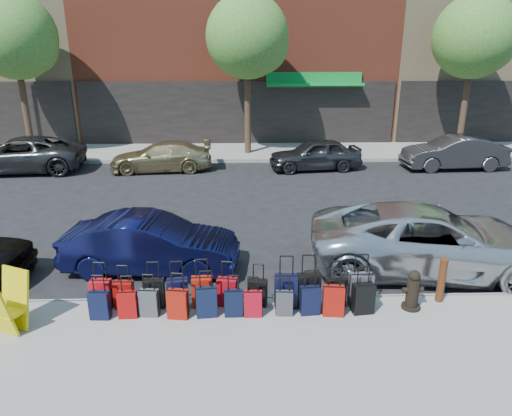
{
  "coord_description": "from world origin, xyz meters",
  "views": [
    {
      "loc": [
        0.27,
        -12.67,
        4.91
      ],
      "look_at": [
        0.59,
        -1.5,
        1.05
      ],
      "focal_mm": 32.0,
      "sensor_mm": 36.0,
      "label": 1
    }
  ],
  "objects_px": {
    "car_near_2": "(430,240)",
    "car_far_2": "(315,154)",
    "tree_left": "(17,39)",
    "tree_right": "(477,39)",
    "suitcase_front_5": "(227,292)",
    "car_near_1": "(151,244)",
    "fire_hydrant": "(413,291)",
    "car_far_0": "(19,155)",
    "car_far_3": "(454,153)",
    "tree_center": "(250,39)",
    "car_far_1": "(161,156)",
    "bollard": "(442,280)",
    "display_rack": "(6,304)"
  },
  "relations": [
    {
      "from": "car_near_2",
      "to": "car_far_2",
      "type": "height_order",
      "value": "car_near_2"
    },
    {
      "from": "tree_left",
      "to": "tree_right",
      "type": "xyz_separation_m",
      "value": [
        21.0,
        0.0,
        0.0
      ]
    },
    {
      "from": "suitcase_front_5",
      "to": "tree_left",
      "type": "bearing_deg",
      "value": 134.2
    },
    {
      "from": "tree_right",
      "to": "car_near_1",
      "type": "height_order",
      "value": "tree_right"
    },
    {
      "from": "fire_hydrant",
      "to": "car_far_2",
      "type": "height_order",
      "value": "car_far_2"
    },
    {
      "from": "tree_left",
      "to": "fire_hydrant",
      "type": "distance_m",
      "value": 20.3
    },
    {
      "from": "car_far_0",
      "to": "suitcase_front_5",
      "type": "bearing_deg",
      "value": 33.87
    },
    {
      "from": "tree_right",
      "to": "car_far_2",
      "type": "xyz_separation_m",
      "value": [
        -7.78,
        -2.91,
        -4.74
      ]
    },
    {
      "from": "tree_right",
      "to": "suitcase_front_5",
      "type": "bearing_deg",
      "value": -128.19
    },
    {
      "from": "fire_hydrant",
      "to": "car_far_0",
      "type": "bearing_deg",
      "value": 133.37
    },
    {
      "from": "suitcase_front_5",
      "to": "car_near_2",
      "type": "distance_m",
      "value": 4.96
    },
    {
      "from": "car_far_3",
      "to": "car_far_0",
      "type": "bearing_deg",
      "value": -92.53
    },
    {
      "from": "tree_center",
      "to": "car_near_2",
      "type": "distance_m",
      "value": 13.95
    },
    {
      "from": "car_far_1",
      "to": "bollard",
      "type": "bearing_deg",
      "value": 28.72
    },
    {
      "from": "car_far_2",
      "to": "car_far_3",
      "type": "height_order",
      "value": "car_far_3"
    },
    {
      "from": "fire_hydrant",
      "to": "car_far_0",
      "type": "height_order",
      "value": "car_far_0"
    },
    {
      "from": "tree_left",
      "to": "suitcase_front_5",
      "type": "relative_size",
      "value": 7.89
    },
    {
      "from": "car_far_1",
      "to": "display_rack",
      "type": "bearing_deg",
      "value": -7.83
    },
    {
      "from": "bollard",
      "to": "car_far_3",
      "type": "relative_size",
      "value": 0.21
    },
    {
      "from": "tree_right",
      "to": "car_near_2",
      "type": "height_order",
      "value": "tree_right"
    },
    {
      "from": "fire_hydrant",
      "to": "bollard",
      "type": "distance_m",
      "value": 0.71
    },
    {
      "from": "tree_center",
      "to": "bollard",
      "type": "relative_size",
      "value": 7.86
    },
    {
      "from": "suitcase_front_5",
      "to": "car_far_3",
      "type": "distance_m",
      "value": 14.74
    },
    {
      "from": "display_rack",
      "to": "fire_hydrant",
      "type": "bearing_deg",
      "value": 28.37
    },
    {
      "from": "tree_center",
      "to": "suitcase_front_5",
      "type": "distance_m",
      "value": 15.11
    },
    {
      "from": "car_far_3",
      "to": "tree_left",
      "type": "bearing_deg",
      "value": -101.15
    },
    {
      "from": "tree_center",
      "to": "car_far_3",
      "type": "distance_m",
      "value": 10.37
    },
    {
      "from": "bollard",
      "to": "car_far_3",
      "type": "height_order",
      "value": "car_far_3"
    },
    {
      "from": "car_far_1",
      "to": "car_far_2",
      "type": "height_order",
      "value": "car_far_2"
    },
    {
      "from": "tree_left",
      "to": "tree_right",
      "type": "bearing_deg",
      "value": 0.0
    },
    {
      "from": "fire_hydrant",
      "to": "car_near_1",
      "type": "bearing_deg",
      "value": 154.43
    },
    {
      "from": "tree_center",
      "to": "car_far_3",
      "type": "relative_size",
      "value": 1.67
    },
    {
      "from": "tree_center",
      "to": "car_near_1",
      "type": "bearing_deg",
      "value": -101.55
    },
    {
      "from": "bollard",
      "to": "display_rack",
      "type": "xyz_separation_m",
      "value": [
        -8.11,
        -0.8,
        0.07
      ]
    },
    {
      "from": "fire_hydrant",
      "to": "car_far_1",
      "type": "distance_m",
      "value": 13.39
    },
    {
      "from": "suitcase_front_5",
      "to": "car_far_3",
      "type": "relative_size",
      "value": 0.21
    },
    {
      "from": "car_near_2",
      "to": "display_rack",
      "type": "bearing_deg",
      "value": 113.84
    },
    {
      "from": "car_far_1",
      "to": "car_far_3",
      "type": "xyz_separation_m",
      "value": [
        12.65,
        -0.05,
        0.1
      ]
    },
    {
      "from": "car_far_2",
      "to": "tree_right",
      "type": "bearing_deg",
      "value": 103.23
    },
    {
      "from": "car_far_2",
      "to": "car_far_3",
      "type": "xyz_separation_m",
      "value": [
        6.04,
        -0.05,
        0.05
      ]
    },
    {
      "from": "tree_right",
      "to": "suitcase_front_5",
      "type": "relative_size",
      "value": 7.89
    },
    {
      "from": "car_near_2",
      "to": "car_far_2",
      "type": "relative_size",
      "value": 1.4
    },
    {
      "from": "tree_center",
      "to": "bollard",
      "type": "xyz_separation_m",
      "value": [
        3.53,
        -14.22,
        -4.79
      ]
    },
    {
      "from": "tree_left",
      "to": "tree_center",
      "type": "distance_m",
      "value": 10.5
    },
    {
      "from": "car_far_0",
      "to": "car_far_3",
      "type": "xyz_separation_m",
      "value": [
        18.63,
        -0.04,
        -0.02
      ]
    },
    {
      "from": "car_far_1",
      "to": "car_far_3",
      "type": "bearing_deg",
      "value": 85.24
    },
    {
      "from": "fire_hydrant",
      "to": "car_far_3",
      "type": "height_order",
      "value": "car_far_3"
    },
    {
      "from": "display_rack",
      "to": "car_near_2",
      "type": "xyz_separation_m",
      "value": [
        8.52,
        2.46,
        0.07
      ]
    },
    {
      "from": "fire_hydrant",
      "to": "display_rack",
      "type": "distance_m",
      "value": 7.48
    },
    {
      "from": "suitcase_front_5",
      "to": "fire_hydrant",
      "type": "bearing_deg",
      "value": 6.2
    }
  ]
}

